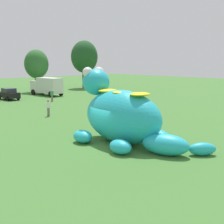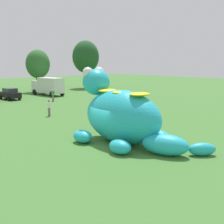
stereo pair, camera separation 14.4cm
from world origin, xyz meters
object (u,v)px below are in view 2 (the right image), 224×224
Objects in this scene: box_truck at (48,86)px; spectator_by_cars at (49,108)px; car_black at (10,94)px; spectator_near_inflatable at (53,95)px; giant_inflatable_creature at (122,116)px.

spectator_by_cars is (-10.40, -16.72, -0.75)m from box_truck.
spectator_near_inflatable is (3.51, -6.24, -0.01)m from car_black.
giant_inflatable_creature is 6.04× the size of spectator_by_cars.
box_truck is (12.30, 29.24, -0.34)m from giant_inflatable_creature.
car_black is 7.30m from box_truck.
spectator_near_inflatable is at bearing 54.98° from spectator_by_cars.
box_truck is (7.20, 0.90, 0.74)m from car_black.
spectator_near_inflatable is at bearing -60.64° from car_black.
spectator_by_cars is (-3.20, -15.81, -0.01)m from car_black.
spectator_near_inflatable and spectator_by_cars have the same top height.
box_truck reaches higher than spectator_near_inflatable.
giant_inflatable_creature reaches higher than spectator_by_cars.
box_truck is 19.70m from spectator_by_cars.
box_truck reaches higher than car_black.
car_black is at bearing 78.57° from spectator_by_cars.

